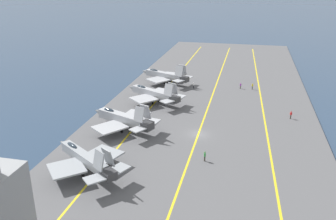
# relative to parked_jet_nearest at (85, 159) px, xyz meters

# --- Properties ---
(ground_plane) EXTENTS (2000.00, 2000.00, 0.00)m
(ground_plane) POSITION_rel_parked_jet_nearest_xyz_m (18.62, -15.14, -2.97)
(ground_plane) COLOR navy
(carrier_deck) EXTENTS (201.81, 48.69, 0.40)m
(carrier_deck) POSITION_rel_parked_jet_nearest_xyz_m (18.62, -15.14, -2.77)
(carrier_deck) COLOR #565659
(carrier_deck) RESTS_ON ground
(deck_stripe_foul_line) EXTENTS (181.50, 7.74, 0.01)m
(deck_stripe_foul_line) POSITION_rel_parked_jet_nearest_xyz_m (18.62, -28.53, -2.57)
(deck_stripe_foul_line) COLOR yellow
(deck_stripe_foul_line) RESTS_ON carrier_deck
(deck_stripe_centerline) EXTENTS (181.63, 0.36, 0.01)m
(deck_stripe_centerline) POSITION_rel_parked_jet_nearest_xyz_m (18.62, -15.14, -2.57)
(deck_stripe_centerline) COLOR yellow
(deck_stripe_centerline) RESTS_ON carrier_deck
(deck_stripe_edge_line) EXTENTS (181.63, 2.35, 0.01)m
(deck_stripe_edge_line) POSITION_rel_parked_jet_nearest_xyz_m (18.62, -1.75, -2.57)
(deck_stripe_edge_line) COLOR yellow
(deck_stripe_edge_line) RESTS_ON carrier_deck
(parked_jet_nearest) EXTENTS (12.97, 15.29, 6.07)m
(parked_jet_nearest) POSITION_rel_parked_jet_nearest_xyz_m (0.00, 0.00, 0.00)
(parked_jet_nearest) COLOR #93999E
(parked_jet_nearest) RESTS_ON carrier_deck
(parked_jet_second) EXTENTS (14.00, 15.44, 6.24)m
(parked_jet_second) POSITION_rel_parked_jet_nearest_xyz_m (17.45, 0.16, -0.16)
(parked_jet_second) COLOR #A8AAAF
(parked_jet_second) RESTS_ON carrier_deck
(parked_jet_third) EXTENTS (12.95, 16.28, 5.89)m
(parked_jet_third) POSITION_rel_parked_jet_nearest_xyz_m (34.84, -1.55, -0.28)
(parked_jet_third) COLOR #A8AAAF
(parked_jet_third) RESTS_ON carrier_deck
(parked_jet_fourth) EXTENTS (12.56, 16.44, 6.08)m
(parked_jet_fourth) POSITION_rel_parked_jet_nearest_xyz_m (51.79, -0.35, -0.30)
(parked_jet_fourth) COLOR #A8AAAF
(parked_jet_fourth) RESTS_ON carrier_deck
(crew_purple_vest) EXTENTS (0.44, 0.46, 1.69)m
(crew_purple_vest) POSITION_rel_parked_jet_nearest_xyz_m (51.05, -22.02, -1.64)
(crew_purple_vest) COLOR #383328
(crew_purple_vest) RESTS_ON carrier_deck
(crew_green_vest) EXTENTS (0.43, 0.35, 1.83)m
(crew_green_vest) POSITION_rel_parked_jet_nearest_xyz_m (8.08, -17.78, -1.57)
(crew_green_vest) COLOR #383328
(crew_green_vest) RESTS_ON carrier_deck
(crew_red_vest) EXTENTS (0.40, 0.46, 1.79)m
(crew_red_vest) POSITION_rel_parked_jet_nearest_xyz_m (31.17, -33.62, -1.58)
(crew_red_vest) COLOR #383328
(crew_red_vest) RESTS_ON carrier_deck
(crew_yellow_vest) EXTENTS (0.28, 0.40, 1.79)m
(crew_yellow_vest) POSITION_rel_parked_jet_nearest_xyz_m (51.04, -25.25, -1.59)
(crew_yellow_vest) COLOR #4C473D
(crew_yellow_vest) RESTS_ON carrier_deck
(crew_white_vest) EXTENTS (0.46, 0.41, 1.77)m
(crew_white_vest) POSITION_rel_parked_jet_nearest_xyz_m (48.26, -9.34, -1.60)
(crew_white_vest) COLOR #232328
(crew_white_vest) RESTS_ON carrier_deck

